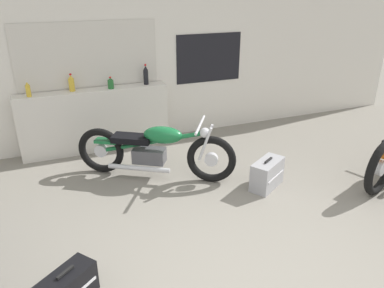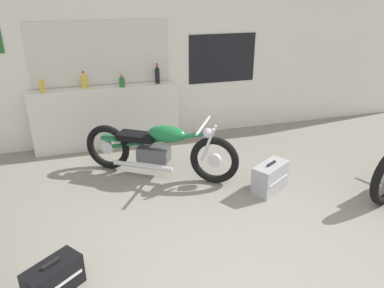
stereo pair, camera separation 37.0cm
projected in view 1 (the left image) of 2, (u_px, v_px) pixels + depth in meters
The scene contains 9 objects.
wall_back at pixel (138, 53), 5.67m from camera, with size 10.00×0.07×2.80m.
sill_counter at pixel (96, 120), 5.63m from camera, with size 2.19×0.28×0.94m.
bottle_leftmost at pixel (28, 90), 5.08m from camera, with size 0.06×0.06×0.22m.
bottle_left_center at pixel (71, 83), 5.33m from camera, with size 0.08×0.08×0.25m.
bottle_center at pixel (111, 83), 5.47m from camera, with size 0.09×0.09×0.18m.
bottle_right_center at pixel (146, 75), 5.68m from camera, with size 0.07×0.07×0.31m.
motorcycle_green at pixel (154, 150), 4.84m from camera, with size 1.85×1.21×0.79m.
hard_case_silver at pixel (267, 174), 4.68m from camera, with size 0.55×0.46×0.38m.
hard_case_black at pixel (68, 287), 2.99m from camera, with size 0.50×0.46×0.31m.
Camera 1 is at (-1.41, -2.03, 2.39)m, focal length 35.00 mm.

